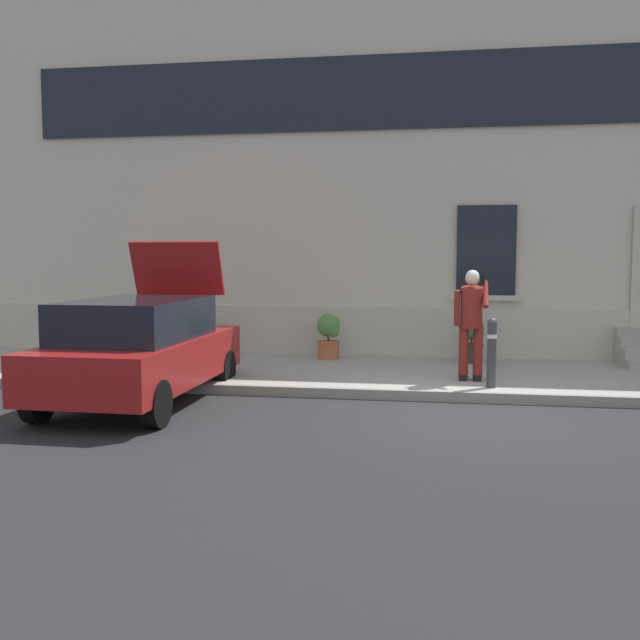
{
  "coord_description": "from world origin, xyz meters",
  "views": [
    {
      "loc": [
        -0.24,
        -9.7,
        2.13
      ],
      "look_at": [
        -2.12,
        1.6,
        1.1
      ],
      "focal_mm": 41.2,
      "sensor_mm": 36.0,
      "label": 1
    }
  ],
  "objects_px": {
    "person_on_phone": "(471,318)",
    "planter_terracotta": "(329,335)",
    "planter_charcoal": "(472,338)",
    "planter_olive": "(194,332)",
    "bollard_near_person": "(492,350)",
    "hatchback_car_red": "(141,348)"
  },
  "relations": [
    {
      "from": "hatchback_car_red",
      "to": "planter_olive",
      "type": "height_order",
      "value": "hatchback_car_red"
    },
    {
      "from": "person_on_phone",
      "to": "bollard_near_person",
      "type": "bearing_deg",
      "value": -71.47
    },
    {
      "from": "planter_olive",
      "to": "planter_terracotta",
      "type": "height_order",
      "value": "same"
    },
    {
      "from": "person_on_phone",
      "to": "planter_charcoal",
      "type": "relative_size",
      "value": 2.02
    },
    {
      "from": "bollard_near_person",
      "to": "planter_charcoal",
      "type": "relative_size",
      "value": 1.22
    },
    {
      "from": "hatchback_car_red",
      "to": "planter_terracotta",
      "type": "relative_size",
      "value": 4.74
    },
    {
      "from": "hatchback_car_red",
      "to": "person_on_phone",
      "type": "bearing_deg",
      "value": 20.58
    },
    {
      "from": "planter_olive",
      "to": "planter_charcoal",
      "type": "bearing_deg",
      "value": -0.45
    },
    {
      "from": "planter_olive",
      "to": "planter_terracotta",
      "type": "distance_m",
      "value": 2.66
    },
    {
      "from": "planter_olive",
      "to": "hatchback_car_red",
      "type": "bearing_deg",
      "value": -82.04
    },
    {
      "from": "hatchback_car_red",
      "to": "bollard_near_person",
      "type": "distance_m",
      "value": 5.12
    },
    {
      "from": "hatchback_car_red",
      "to": "planter_charcoal",
      "type": "bearing_deg",
      "value": 38.51
    },
    {
      "from": "bollard_near_person",
      "to": "planter_olive",
      "type": "bearing_deg",
      "value": 154.79
    },
    {
      "from": "hatchback_car_red",
      "to": "person_on_phone",
      "type": "distance_m",
      "value": 5.01
    },
    {
      "from": "hatchback_car_red",
      "to": "planter_terracotta",
      "type": "distance_m",
      "value": 4.39
    },
    {
      "from": "planter_olive",
      "to": "planter_terracotta",
      "type": "xyz_separation_m",
      "value": [
        2.66,
        0.0,
        0.0
      ]
    },
    {
      "from": "hatchback_car_red",
      "to": "planter_olive",
      "type": "bearing_deg",
      "value": 97.96
    },
    {
      "from": "bollard_near_person",
      "to": "planter_terracotta",
      "type": "height_order",
      "value": "bollard_near_person"
    },
    {
      "from": "bollard_near_person",
      "to": "planter_charcoal",
      "type": "distance_m",
      "value": 2.56
    },
    {
      "from": "planter_terracotta",
      "to": "planter_charcoal",
      "type": "distance_m",
      "value": 2.66
    },
    {
      "from": "planter_charcoal",
      "to": "planter_terracotta",
      "type": "bearing_deg",
      "value": 179.08
    },
    {
      "from": "person_on_phone",
      "to": "planter_terracotta",
      "type": "height_order",
      "value": "person_on_phone"
    }
  ]
}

